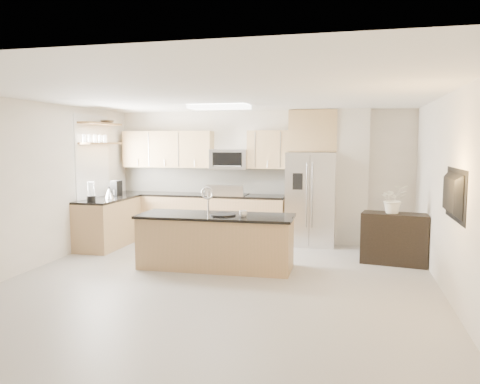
% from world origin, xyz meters
% --- Properties ---
extents(floor, '(6.50, 6.50, 0.00)m').
position_xyz_m(floor, '(0.00, 0.00, 0.00)').
color(floor, '#A39F9B').
rests_on(floor, ground).
extents(ceiling, '(6.00, 6.50, 0.02)m').
position_xyz_m(ceiling, '(0.00, 0.00, 2.60)').
color(ceiling, white).
rests_on(ceiling, wall_back).
extents(wall_back, '(6.00, 0.02, 2.60)m').
position_xyz_m(wall_back, '(0.00, 3.25, 1.30)').
color(wall_back, silver).
rests_on(wall_back, floor).
extents(wall_front, '(6.00, 0.02, 2.60)m').
position_xyz_m(wall_front, '(0.00, -3.25, 1.30)').
color(wall_front, silver).
rests_on(wall_front, floor).
extents(wall_left, '(0.02, 6.50, 2.60)m').
position_xyz_m(wall_left, '(-3.00, 0.00, 1.30)').
color(wall_left, silver).
rests_on(wall_left, floor).
extents(wall_right, '(0.02, 6.50, 2.60)m').
position_xyz_m(wall_right, '(3.00, 0.00, 1.30)').
color(wall_right, silver).
rests_on(wall_right, floor).
extents(back_counter, '(3.55, 0.66, 1.44)m').
position_xyz_m(back_counter, '(-1.23, 2.93, 0.47)').
color(back_counter, tan).
rests_on(back_counter, floor).
extents(left_counter, '(0.66, 1.50, 0.92)m').
position_xyz_m(left_counter, '(-2.67, 1.85, 0.46)').
color(left_counter, tan).
rests_on(left_counter, floor).
extents(range, '(0.76, 0.64, 1.14)m').
position_xyz_m(range, '(-0.60, 2.92, 0.47)').
color(range, black).
rests_on(range, floor).
extents(upper_cabinets, '(3.50, 0.33, 0.75)m').
position_xyz_m(upper_cabinets, '(-1.30, 3.09, 1.83)').
color(upper_cabinets, tan).
rests_on(upper_cabinets, wall_back).
extents(microwave, '(0.76, 0.40, 0.40)m').
position_xyz_m(microwave, '(-0.60, 3.04, 1.63)').
color(microwave, silver).
rests_on(microwave, upper_cabinets).
extents(refrigerator, '(0.92, 0.78, 1.78)m').
position_xyz_m(refrigerator, '(1.06, 2.87, 0.89)').
color(refrigerator, silver).
rests_on(refrigerator, floor).
extents(partition_column, '(0.60, 0.30, 2.60)m').
position_xyz_m(partition_column, '(1.82, 3.10, 1.30)').
color(partition_column, beige).
rests_on(partition_column, floor).
extents(window, '(0.04, 1.15, 1.65)m').
position_xyz_m(window, '(-2.98, 1.85, 1.65)').
color(window, white).
rests_on(window, wall_left).
extents(shelf_lower, '(0.30, 1.20, 0.04)m').
position_xyz_m(shelf_lower, '(-2.85, 1.95, 1.95)').
color(shelf_lower, brown).
rests_on(shelf_lower, wall_left).
extents(shelf_upper, '(0.30, 1.20, 0.04)m').
position_xyz_m(shelf_upper, '(-2.85, 1.95, 2.32)').
color(shelf_upper, brown).
rests_on(shelf_upper, wall_left).
extents(ceiling_fixture, '(1.00, 0.50, 0.06)m').
position_xyz_m(ceiling_fixture, '(-0.40, 1.60, 2.56)').
color(ceiling_fixture, white).
rests_on(ceiling_fixture, ceiling).
extents(island, '(2.44, 0.93, 1.27)m').
position_xyz_m(island, '(-0.25, 0.83, 0.42)').
color(island, tan).
rests_on(island, floor).
extents(credenza, '(1.09, 0.60, 0.83)m').
position_xyz_m(credenza, '(2.51, 1.71, 0.41)').
color(credenza, black).
rests_on(credenza, floor).
extents(cup, '(0.15, 0.15, 0.10)m').
position_xyz_m(cup, '(0.21, 0.73, 0.89)').
color(cup, white).
rests_on(cup, island).
extents(platter, '(0.47, 0.47, 0.02)m').
position_xyz_m(platter, '(-0.13, 0.80, 0.85)').
color(platter, black).
rests_on(platter, island).
extents(blender, '(0.15, 0.15, 0.35)m').
position_xyz_m(blender, '(-2.67, 1.28, 1.07)').
color(blender, black).
rests_on(blender, left_counter).
extents(kettle, '(0.18, 0.18, 0.23)m').
position_xyz_m(kettle, '(-2.62, 1.82, 1.02)').
color(kettle, silver).
rests_on(kettle, left_counter).
extents(coffee_maker, '(0.18, 0.21, 0.30)m').
position_xyz_m(coffee_maker, '(-2.69, 2.23, 1.06)').
color(coffee_maker, black).
rests_on(coffee_maker, left_counter).
extents(bowl, '(0.35, 0.35, 0.08)m').
position_xyz_m(bowl, '(-2.85, 2.24, 2.38)').
color(bowl, silver).
rests_on(bowl, shelf_upper).
extents(flower_vase, '(0.76, 0.70, 0.69)m').
position_xyz_m(flower_vase, '(2.47, 1.70, 1.18)').
color(flower_vase, white).
rests_on(flower_vase, credenza).
extents(television, '(0.14, 1.08, 0.62)m').
position_xyz_m(television, '(2.91, -0.20, 1.35)').
color(television, black).
rests_on(television, wall_right).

